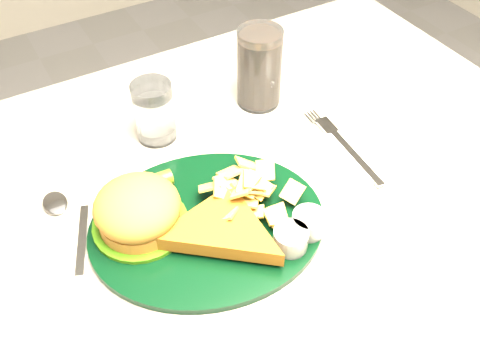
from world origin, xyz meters
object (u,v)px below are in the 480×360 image
object	(u,v)px
table	(224,320)
cola_glass	(259,68)
fork_napkin	(352,154)
water_glass	(154,112)
dinner_plate	(207,209)

from	to	relation	value
table	cola_glass	xyz separation A→B (m)	(0.17, 0.17, 0.45)
table	cola_glass	distance (m)	0.51
cola_glass	fork_napkin	distance (m)	0.22
water_glass	dinner_plate	bearing A→B (deg)	-94.55
cola_glass	fork_napkin	size ratio (longest dim) A/B	0.80
table	water_glass	world-z (taller)	water_glass
dinner_plate	fork_napkin	size ratio (longest dim) A/B	1.91
dinner_plate	cola_glass	xyz separation A→B (m)	(0.21, 0.21, 0.03)
water_glass	cola_glass	bearing A→B (deg)	-0.75
water_glass	cola_glass	size ratio (longest dim) A/B	0.73
dinner_plate	cola_glass	bearing A→B (deg)	59.06
cola_glass	dinner_plate	bearing A→B (deg)	-134.99
dinner_plate	water_glass	distance (m)	0.22
table	fork_napkin	xyz separation A→B (m)	(0.23, -0.04, 0.38)
table	water_glass	distance (m)	0.46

